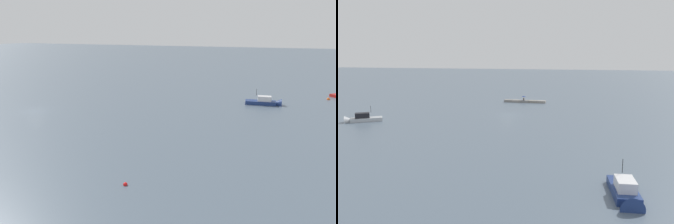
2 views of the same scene
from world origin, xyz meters
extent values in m
plane|color=slate|center=(0.00, 0.00, 0.00)|extent=(500.00, 500.00, 0.00)
cube|color=gray|center=(-4.87, -21.50, 0.34)|extent=(2.37, 1.79, 0.67)
cube|color=gray|center=(-2.44, -21.50, 0.34)|extent=(2.37, 1.79, 0.67)
cube|color=gray|center=(0.00, -21.50, 0.34)|extent=(2.37, 1.79, 0.67)
cube|color=gray|center=(2.44, -21.50, 0.34)|extent=(2.37, 1.79, 0.67)
cube|color=gray|center=(4.87, -21.50, 0.34)|extent=(2.37, 1.79, 0.67)
cube|color=#1E2333|center=(0.28, -21.08, 0.75)|extent=(0.42, 0.47, 0.16)
cube|color=brown|center=(0.33, -21.35, 0.93)|extent=(0.43, 0.28, 0.52)
sphere|color=tan|center=(0.33, -21.35, 1.29)|extent=(0.22, 0.22, 0.22)
cylinder|color=black|center=(0.33, -21.44, 1.20)|extent=(0.02, 0.02, 1.05)
cone|color=navy|center=(0.33, -21.44, 1.79)|extent=(1.35, 1.35, 0.24)
sphere|color=black|center=(0.33, -21.44, 1.94)|extent=(0.05, 0.05, 0.05)
cube|color=#ADB2B7|center=(26.88, 14.59, 0.26)|extent=(6.44, 5.42, 1.04)
cone|color=#ADB2B7|center=(29.45, 16.36, 0.26)|extent=(3.05, 3.05, 2.20)
cube|color=black|center=(27.50, 15.01, 1.30)|extent=(3.25, 2.99, 1.04)
cube|color=#283847|center=(28.11, 15.44, 1.35)|extent=(1.04, 1.43, 0.73)
cylinder|color=black|center=(26.11, 14.06, 2.55)|extent=(0.06, 0.06, 1.46)
cube|color=navy|center=(-21.83, 41.23, 0.26)|extent=(2.96, 6.54, 1.06)
cone|color=navy|center=(-22.15, 44.38, 0.26)|extent=(2.44, 2.43, 2.23)
cube|color=silver|center=(-21.91, 41.99, 1.32)|extent=(2.04, 2.95, 1.06)
cube|color=#283847|center=(-21.98, 42.75, 1.37)|extent=(1.68, 0.30, 0.74)
cylinder|color=black|center=(-21.73, 40.29, 2.59)|extent=(0.06, 0.06, 1.48)
camera|label=1|loc=(48.12, 46.32, 15.70)|focal=34.30mm
camera|label=2|loc=(-18.12, 75.14, 13.72)|focal=36.23mm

